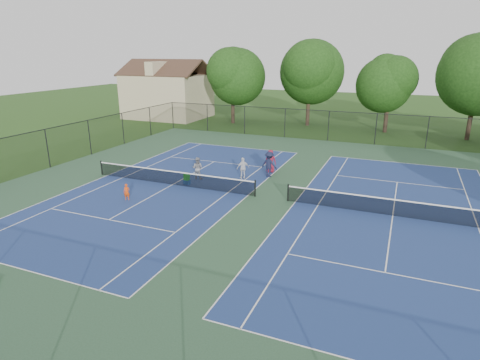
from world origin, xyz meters
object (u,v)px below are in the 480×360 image
at_px(tree_back_d, 479,70).
at_px(instructor, 198,168).
at_px(ball_hopper, 187,177).
at_px(tree_back_c, 390,82).
at_px(bystander_c, 270,161).
at_px(tree_back_a, 233,73).
at_px(tree_back_b, 310,69).
at_px(ball_crate, 187,182).
at_px(child_player, 127,192).
at_px(bystander_a, 243,168).
at_px(clapboard_house, 168,94).
at_px(bystander_b, 269,164).

bearing_deg(tree_back_d, instructor, -130.73).
bearing_deg(ball_hopper, tree_back_c, 65.58).
bearing_deg(bystander_c, tree_back_c, -123.82).
xyz_separation_m(tree_back_c, ball_hopper, (-11.14, -24.54, -4.95)).
height_order(tree_back_a, tree_back_d, tree_back_d).
distance_m(tree_back_d, instructor, 29.84).
bearing_deg(instructor, tree_back_d, -136.33).
height_order(tree_back_c, bystander_c, tree_back_c).
xyz_separation_m(tree_back_d, instructor, (-19.07, -22.14, -6.04)).
height_order(tree_back_b, ball_crate, tree_back_b).
relative_size(tree_back_a, child_player, 9.09).
xyz_separation_m(child_player, bystander_c, (6.16, 8.89, 0.35)).
height_order(tree_back_c, bystander_a, tree_back_c).
relative_size(tree_back_b, child_player, 9.96).
height_order(tree_back_b, tree_back_c, tree_back_b).
bearing_deg(bystander_a, tree_back_b, -124.98).
bearing_deg(tree_back_b, clapboard_house, -176.99).
bearing_deg(child_player, tree_back_d, 29.17).
height_order(tree_back_b, instructor, tree_back_b).
bearing_deg(ball_crate, child_player, -115.17).
distance_m(tree_back_c, instructor, 26.08).
bearing_deg(instructor, ball_hopper, 81.18).
relative_size(tree_back_b, instructor, 6.41).
bearing_deg(ball_hopper, tree_back_b, 85.20).
distance_m(child_player, ball_hopper, 4.39).
distance_m(instructor, bystander_c, 5.49).
bearing_deg(bystander_c, tree_back_b, -98.63).
xyz_separation_m(tree_back_c, child_player, (-13.01, -28.52, -4.98)).
bearing_deg(bystander_b, tree_back_d, -115.21).
relative_size(child_player, instructor, 0.64).
xyz_separation_m(tree_back_b, ball_hopper, (-2.14, -25.54, -6.07)).
bearing_deg(child_player, bystander_a, 30.30).
distance_m(child_player, bystander_a, 8.26).
xyz_separation_m(tree_back_b, bystander_b, (2.42, -21.74, -5.67)).
distance_m(instructor, ball_hopper, 1.43).
xyz_separation_m(clapboard_house, ball_hopper, (16.86, -24.54, -2.56)).
distance_m(tree_back_c, ball_crate, 27.48).
bearing_deg(bystander_c, bystander_a, 45.62).
height_order(tree_back_b, bystander_b, tree_back_b).
relative_size(tree_back_c, child_player, 8.34).
relative_size(child_player, bystander_c, 0.59).
relative_size(instructor, bystander_b, 0.85).
bearing_deg(instructor, ball_crate, 81.18).
distance_m(tree_back_b, bystander_c, 21.52).
bearing_deg(instructor, bystander_b, -157.51).
bearing_deg(clapboard_house, tree_back_c, 0.00).
height_order(bystander_c, ball_hopper, bystander_c).
height_order(tree_back_a, tree_back_b, tree_back_b).
bearing_deg(ball_hopper, ball_crate, -90.00).
xyz_separation_m(clapboard_house, bystander_a, (19.87, -21.86, -2.32)).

